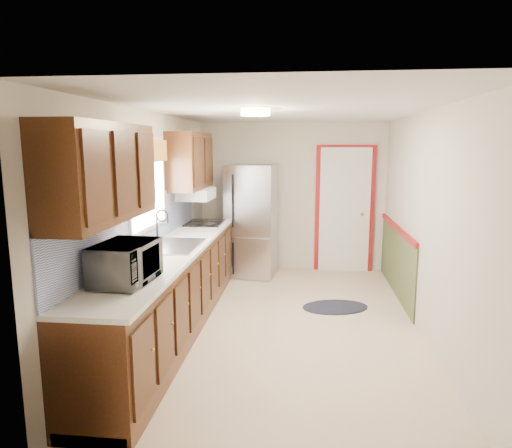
# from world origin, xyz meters

# --- Properties ---
(room_shell) EXTENTS (3.20, 5.20, 2.52)m
(room_shell) POSITION_xyz_m (0.00, 0.00, 1.20)
(room_shell) COLOR beige
(room_shell) RESTS_ON ground
(kitchen_run) EXTENTS (0.63, 4.00, 2.20)m
(kitchen_run) POSITION_xyz_m (-1.24, -0.29, 0.81)
(kitchen_run) COLOR #391D0D
(kitchen_run) RESTS_ON ground
(back_wall_trim) EXTENTS (1.12, 2.30, 2.08)m
(back_wall_trim) POSITION_xyz_m (0.99, 2.21, 0.89)
(back_wall_trim) COLOR maroon
(back_wall_trim) RESTS_ON ground
(ceiling_fixture) EXTENTS (0.30, 0.30, 0.06)m
(ceiling_fixture) POSITION_xyz_m (-0.30, -0.20, 2.36)
(ceiling_fixture) COLOR #FFD88C
(ceiling_fixture) RESTS_ON room_shell
(microwave) EXTENTS (0.36, 0.61, 0.40)m
(microwave) POSITION_xyz_m (-1.20, -1.53, 1.14)
(microwave) COLOR white
(microwave) RESTS_ON kitchen_run
(refrigerator) EXTENTS (0.79, 0.76, 1.74)m
(refrigerator) POSITION_xyz_m (-0.61, 2.05, 0.87)
(refrigerator) COLOR #B7B7BC
(refrigerator) RESTS_ON ground
(rug) EXTENTS (0.94, 0.72, 0.01)m
(rug) POSITION_xyz_m (0.62, 0.66, 0.01)
(rug) COLOR black
(rug) RESTS_ON ground
(cooktop) EXTENTS (0.50, 0.60, 0.02)m
(cooktop) POSITION_xyz_m (-1.19, 1.30, 0.95)
(cooktop) COLOR black
(cooktop) RESTS_ON kitchen_run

